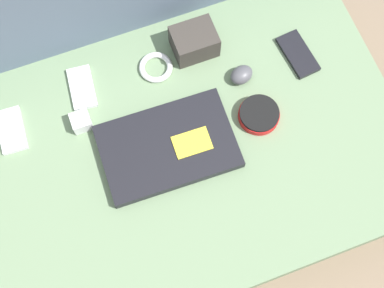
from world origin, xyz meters
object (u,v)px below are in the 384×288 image
(speaker_puck, at_px, (259,115))
(phone_silver, at_px, (298,54))
(charger_brick, at_px, (81,122))
(phone_black, at_px, (11,130))
(computer_mouse, at_px, (241,75))
(laptop, at_px, (168,147))
(camera_pouch, at_px, (194,42))
(phone_small, at_px, (82,88))

(speaker_puck, relative_size, phone_silver, 0.77)
(phone_silver, xyz_separation_m, charger_brick, (-0.58, 0.01, 0.01))
(phone_silver, xyz_separation_m, phone_black, (-0.75, 0.06, -0.00))
(speaker_puck, bearing_deg, charger_brick, 162.26)
(computer_mouse, height_order, phone_silver, computer_mouse)
(phone_silver, bearing_deg, charger_brick, 173.14)
(laptop, height_order, charger_brick, charger_brick)
(laptop, relative_size, computer_mouse, 4.56)
(phone_black, bearing_deg, camera_pouch, 9.77)
(laptop, height_order, phone_silver, laptop)
(phone_small, xyz_separation_m, camera_pouch, (0.31, 0.01, 0.03))
(speaker_puck, height_order, camera_pouch, camera_pouch)
(phone_black, relative_size, charger_brick, 2.56)
(phone_small, distance_m, camera_pouch, 0.31)
(laptop, height_order, phone_black, laptop)
(camera_pouch, bearing_deg, phone_black, -173.45)
(computer_mouse, xyz_separation_m, speaker_puck, (0.00, -0.11, -0.01))
(phone_black, bearing_deg, phone_silver, -0.96)
(laptop, xyz_separation_m, computer_mouse, (0.24, 0.11, 0.00))
(phone_small, bearing_deg, phone_black, -160.01)
(speaker_puck, relative_size, charger_brick, 2.21)
(computer_mouse, relative_size, phone_small, 0.59)
(speaker_puck, bearing_deg, laptop, -179.99)
(phone_silver, bearing_deg, computer_mouse, 177.41)
(computer_mouse, distance_m, phone_black, 0.59)
(phone_small, bearing_deg, computer_mouse, -10.24)
(phone_small, bearing_deg, charger_brick, -100.31)
(speaker_puck, height_order, phone_black, speaker_puck)
(camera_pouch, bearing_deg, phone_silver, -24.64)
(phone_silver, xyz_separation_m, phone_small, (-0.56, 0.10, 0.00))
(laptop, bearing_deg, phone_small, 125.40)
(phone_small, bearing_deg, phone_silver, -4.68)
(phone_small, bearing_deg, laptop, -50.44)
(speaker_puck, bearing_deg, phone_small, 149.81)
(phone_black, relative_size, phone_small, 0.98)
(phone_silver, distance_m, phone_small, 0.57)
(phone_black, xyz_separation_m, phone_small, (0.20, 0.05, 0.00))
(camera_pouch, bearing_deg, phone_small, -178.37)
(computer_mouse, height_order, phone_small, computer_mouse)
(laptop, distance_m, charger_brick, 0.22)
(phone_silver, relative_size, charger_brick, 2.89)
(phone_black, relative_size, camera_pouch, 1.07)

